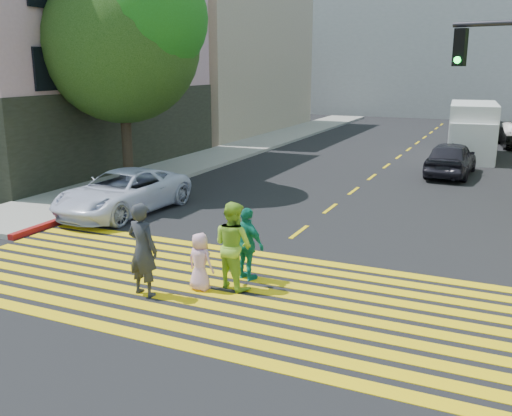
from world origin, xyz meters
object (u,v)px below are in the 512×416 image
Objects in this scene: pedestrian_child at (200,262)px; pedestrian_extra at (247,244)px; pedestrian_man at (143,250)px; silver_car at (487,128)px; white_sedan at (123,192)px; dark_car_near at (451,158)px; tree_left at (123,35)px; white_van at (472,132)px; pedestrian_woman at (233,245)px.

pedestrian_extra reaches higher than pedestrian_child.
pedestrian_man is 0.40× the size of silver_car.
silver_car is at bearing -89.69° from pedestrian_child.
pedestrian_child is at bearing -36.55° from white_sedan.
pedestrian_man is 1.58× the size of pedestrian_child.
pedestrian_extra is 0.37× the size of dark_car_near.
dark_car_near is (2.76, 14.68, -0.07)m from pedestrian_extra.
pedestrian_man is 0.45× the size of dark_car_near.
white_van is (11.68, 12.84, -4.41)m from tree_left.
tree_left is 24.96m from silver_car.
white_sedan is at bearing -14.26° from pedestrian_woman.
pedestrian_extra is at bearing -116.10° from pedestrian_child.
pedestrian_woman is at bearing 82.02° from dark_car_near.
pedestrian_extra is 0.27× the size of white_van.
silver_car is 0.83× the size of white_van.
tree_left is at bearing -38.03° from pedestrian_child.
pedestrian_man reaches higher than white_sedan.
pedestrian_extra reaches higher than dark_car_near.
pedestrian_woman is 1.15× the size of pedestrian_extra.
tree_left reaches higher than silver_car.
silver_car is (9.66, 24.92, 0.04)m from white_sedan.
silver_car is (3.61, 29.12, -0.22)m from pedestrian_woman.
pedestrian_woman is 7.37m from white_sedan.
tree_left is at bearing 35.78° from dark_car_near.
white_sedan is at bearing -41.50° from pedestrian_man.
dark_car_near is (4.33, 16.35, -0.24)m from pedestrian_man.
silver_car reaches higher than white_sedan.
dark_car_near reaches higher than pedestrian_child.
pedestrian_woman is at bearing -134.69° from pedestrian_child.
tree_left is at bearing -19.91° from pedestrian_extra.
tree_left is 14.36m from dark_car_near.
dark_car_near is at bearing 33.17° from tree_left.
dark_car_near is at bearing 94.35° from silver_car.
tree_left is 12.49m from pedestrian_child.
pedestrian_child is (7.87, -8.26, -5.09)m from tree_left.
pedestrian_extra is 20.40m from white_van.
pedestrian_man is at bearing 77.76° from dark_car_near.
pedestrian_man is 0.40× the size of white_sedan.
pedestrian_child is at bearing 80.31° from dark_car_near.
pedestrian_woman reaches higher than dark_car_near.
dark_car_near is (11.28, 7.37, -4.97)m from tree_left.
tree_left is 1.93× the size of dark_car_near.
white_sedan is 1.13× the size of dark_car_near.
white_van reaches higher than white_sedan.
pedestrian_extra is 28.81m from silver_car.
tree_left is 1.41× the size of white_van.
pedestrian_man is at bearing 67.36° from pedestrian_extra.
white_sedan is 26.73m from silver_car.
white_sedan is (-6.05, 4.20, -0.26)m from pedestrian_woman.
white_van is (-0.36, -8.45, 0.59)m from silver_car.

